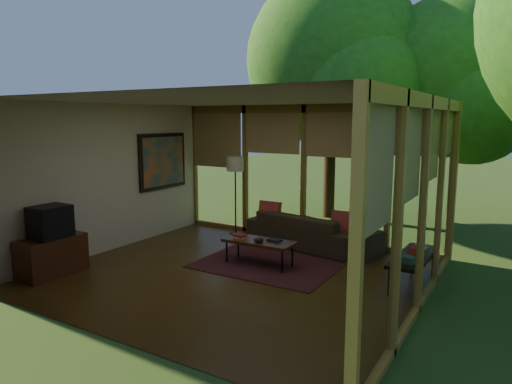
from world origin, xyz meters
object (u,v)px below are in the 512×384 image
Objects in this scene: sofa at (305,230)px; media_cabinet at (52,256)px; coffee_table at (259,242)px; side_console at (407,257)px; floor_lamp at (235,168)px; television at (50,222)px.

sofa reaches higher than media_cabinet.
coffee_table is (-0.20, -1.40, 0.06)m from sofa.
sofa is at bearing 153.52° from side_console.
coffee_table is 0.86× the size of side_console.
floor_lamp is 4.10m from side_console.
media_cabinet is 1.82× the size of television.
sofa reaches higher than side_console.
sofa is at bearing 51.77° from television.
media_cabinet reaches higher than side_console.
sofa is 2.25× the size of media_cabinet.
side_console is (2.32, 0.34, 0.02)m from coffee_table.
television is at bearing 61.97° from sofa.
side_console is at bearing 163.72° from sofa.
side_console is at bearing 26.46° from television.
television is at bearing -140.74° from coffee_table.
floor_lamp reaches higher than coffee_table.
media_cabinet is at bearing -106.61° from floor_lamp.
side_console is (4.87, 2.41, 0.11)m from media_cabinet.
floor_lamp is at bearing 133.83° from coffee_table.
floor_lamp reaches higher than television.
side_console is at bearing 8.45° from coffee_table.
television is 0.46× the size of coffee_table.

